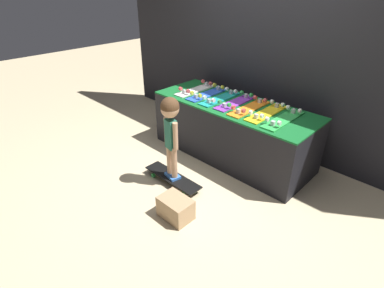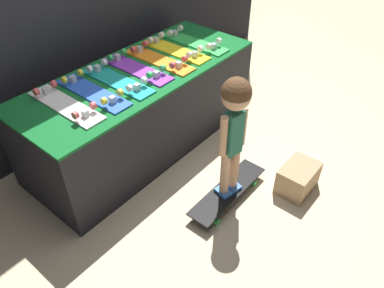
{
  "view_description": "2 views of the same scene",
  "coord_description": "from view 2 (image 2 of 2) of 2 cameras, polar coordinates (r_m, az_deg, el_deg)",
  "views": [
    {
      "loc": [
        2.09,
        -2.43,
        2.17
      ],
      "look_at": [
        -0.02,
        -0.26,
        0.46
      ],
      "focal_mm": 28.0,
      "sensor_mm": 36.0,
      "label": 1
    },
    {
      "loc": [
        -1.84,
        -1.59,
        2.23
      ],
      "look_at": [
        -0.12,
        -0.17,
        0.4
      ],
      "focal_mm": 35.0,
      "sensor_mm": 36.0,
      "label": 2
    }
  ],
  "objects": [
    {
      "name": "skateboard_teal_on_rack",
      "position": [
        3.02,
        -11.38,
        9.56
      ],
      "size": [
        0.18,
        0.69,
        0.09
      ],
      "color": "teal",
      "rests_on": "display_rack"
    },
    {
      "name": "storage_box",
      "position": [
        3.13,
        15.82,
        -5.0
      ],
      "size": [
        0.34,
        0.24,
        0.23
      ],
      "color": "tan",
      "rests_on": "ground_plane"
    },
    {
      "name": "skateboard_yellow_on_rack",
      "position": [
        3.44,
        -2.62,
        14.23
      ],
      "size": [
        0.18,
        0.69,
        0.09
      ],
      "color": "yellow",
      "rests_on": "display_rack"
    },
    {
      "name": "skateboard_orange_on_rack",
      "position": [
        3.28,
        -5.11,
        12.77
      ],
      "size": [
        0.18,
        0.69,
        0.09
      ],
      "color": "orange",
      "rests_on": "display_rack"
    },
    {
      "name": "child",
      "position": [
        2.51,
        6.46,
        3.98
      ],
      "size": [
        0.24,
        0.2,
        0.99
      ],
      "rotation": [
        0.0,
        0.0,
        -0.19
      ],
      "color": "#3870C6",
      "rests_on": "skateboard_on_floor"
    },
    {
      "name": "skateboard_white_on_rack",
      "position": [
        2.81,
        -18.75,
        5.77
      ],
      "size": [
        0.18,
        0.69,
        0.09
      ],
      "color": "white",
      "rests_on": "display_rack"
    },
    {
      "name": "skateboard_on_floor",
      "position": [
        2.98,
        5.47,
        -7.2
      ],
      "size": [
        0.78,
        0.2,
        0.09
      ],
      "color": "black",
      "rests_on": "ground_plane"
    },
    {
      "name": "display_rack",
      "position": [
        3.34,
        -7.51,
        5.31
      ],
      "size": [
        2.14,
        0.83,
        0.75
      ],
      "color": "black",
      "rests_on": "ground_plane"
    },
    {
      "name": "skateboard_purple_on_rack",
      "position": [
        3.16,
        -8.46,
        11.38
      ],
      "size": [
        0.18,
        0.69,
        0.09
      ],
      "color": "purple",
      "rests_on": "display_rack"
    },
    {
      "name": "skateboard_blue_on_rack",
      "position": [
        2.9,
        -14.92,
        7.73
      ],
      "size": [
        0.18,
        0.69,
        0.09
      ],
      "color": "blue",
      "rests_on": "display_rack"
    },
    {
      "name": "skateboard_green_on_rack",
      "position": [
        3.59,
        0.29,
        15.34
      ],
      "size": [
        0.18,
        0.69,
        0.09
      ],
      "color": "green",
      "rests_on": "display_rack"
    },
    {
      "name": "ground_plane",
      "position": [
        3.3,
        -0.91,
        -3.15
      ],
      "size": [
        16.0,
        16.0,
        0.0
      ],
      "primitive_type": "plane",
      "color": "beige"
    }
  ]
}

